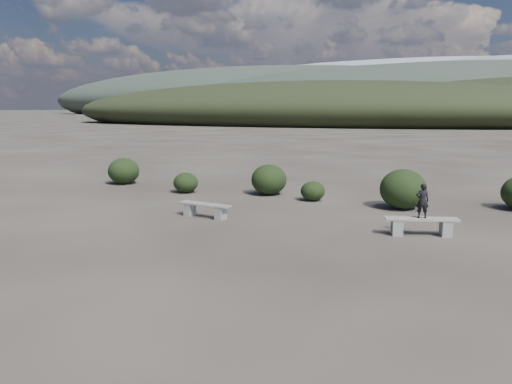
% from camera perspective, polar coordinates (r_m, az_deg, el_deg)
% --- Properties ---
extents(ground, '(1200.00, 1200.00, 0.00)m').
position_cam_1_polar(ground, '(10.92, -9.28, -8.40)').
color(ground, '#2B2621').
rests_on(ground, ground).
extents(bench_left, '(1.80, 0.60, 0.44)m').
position_cam_1_polar(bench_left, '(15.47, -5.86, -1.95)').
color(bench_left, gray).
rests_on(bench_left, ground).
extents(bench_right, '(1.94, 0.95, 0.48)m').
position_cam_1_polar(bench_right, '(13.94, 18.38, -3.59)').
color(bench_right, gray).
rests_on(bench_right, ground).
extents(seated_person, '(0.39, 0.31, 0.93)m').
position_cam_1_polar(seated_person, '(13.81, 18.49, -0.96)').
color(seated_person, black).
rests_on(seated_person, bench_right).
extents(shrub_a, '(0.99, 0.99, 0.81)m').
position_cam_1_polar(shrub_a, '(20.08, -8.04, 1.06)').
color(shrub_a, black).
rests_on(shrub_a, ground).
extents(shrub_b, '(1.38, 1.38, 1.18)m').
position_cam_1_polar(shrub_b, '(19.41, 1.48, 1.42)').
color(shrub_b, black).
rests_on(shrub_b, ground).
extents(shrub_c, '(0.89, 0.89, 0.71)m').
position_cam_1_polar(shrub_c, '(18.28, 6.50, 0.11)').
color(shrub_c, black).
rests_on(shrub_c, ground).
extents(shrub_d, '(1.53, 1.53, 1.34)m').
position_cam_1_polar(shrub_d, '(17.37, 16.45, 0.32)').
color(shrub_d, black).
rests_on(shrub_d, ground).
extents(shrub_f, '(1.37, 1.37, 1.16)m').
position_cam_1_polar(shrub_f, '(22.94, -14.89, 2.33)').
color(shrub_f, black).
rests_on(shrub_f, ground).
extents(mountain_ridges, '(500.00, 400.00, 56.00)m').
position_cam_1_polar(mountain_ridges, '(348.18, 20.82, 10.22)').
color(mountain_ridges, black).
rests_on(mountain_ridges, ground).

